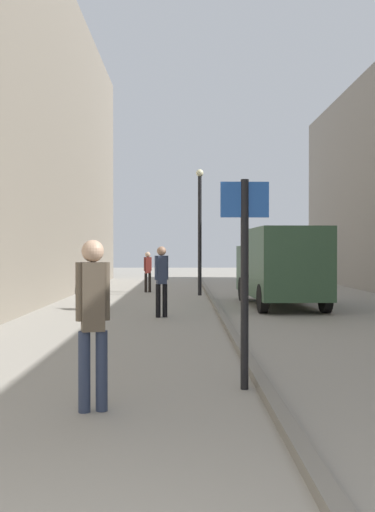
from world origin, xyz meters
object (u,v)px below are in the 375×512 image
pedestrian_far_crossing (148,269)px  lamp_post (200,223)px  delivery_van (280,265)px  street_sign_post (245,265)px  pedestrian_main_foreground (161,276)px  cafe_chair_near_window (90,290)px  pedestrian_mid_block (93,313)px

pedestrian_far_crossing → lamp_post: bearing=122.7°
lamp_post → pedestrian_far_crossing: bearing=142.2°
delivery_van → street_sign_post: (-2.20, -10.23, 0.28)m
pedestrian_far_crossing → street_sign_post: street_sign_post is taller
street_sign_post → lamp_post: 14.45m
pedestrian_main_foreground → pedestrian_far_crossing: bearing=-102.4°
pedestrian_far_crossing → cafe_chair_near_window: pedestrian_far_crossing is taller
cafe_chair_near_window → street_sign_post: bearing=148.0°
pedestrian_main_foreground → delivery_van: size_ratio=0.34×
lamp_post → pedestrian_main_foreground: bearing=-99.7°
pedestrian_main_foreground → street_sign_post: 7.60m
pedestrian_main_foreground → pedestrian_mid_block: bearing=68.9°
pedestrian_mid_block → pedestrian_far_crossing: size_ratio=1.12×
pedestrian_far_crossing → lamp_post: 3.16m
pedestrian_mid_block → pedestrian_far_crossing: (-0.46, 16.96, -0.11)m
pedestrian_main_foreground → delivery_van: (3.51, 2.77, 0.22)m
pedestrian_main_foreground → cafe_chair_near_window: 2.93m
pedestrian_mid_block → street_sign_post: (1.73, 0.96, 0.49)m
pedestrian_mid_block → pedestrian_far_crossing: pedestrian_mid_block is taller
street_sign_post → lamp_post: size_ratio=0.55×
street_sign_post → cafe_chair_near_window: 10.08m
pedestrian_far_crossing → pedestrian_main_foreground: bearing=76.4°
pedestrian_main_foreground → street_sign_post: (1.31, -7.47, 0.50)m
pedestrian_mid_block → lamp_post: (1.60, 15.36, 1.66)m
pedestrian_far_crossing → street_sign_post: size_ratio=0.63×
pedestrian_mid_block → delivery_van: size_ratio=0.34×
lamp_post → cafe_chair_near_window: lamp_post is taller
pedestrian_mid_block → street_sign_post: 2.03m
pedestrian_far_crossing → cafe_chair_near_window: 6.71m
street_sign_post → cafe_chair_near_window: size_ratio=2.77×
delivery_van → lamp_post: bearing=117.0°
pedestrian_mid_block → delivery_van: delivery_van is taller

